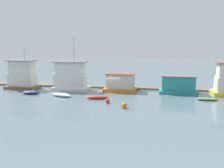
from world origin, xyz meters
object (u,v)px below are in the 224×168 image
(dinghy_green, at_px, (207,99))
(buoy_red, at_px, (108,101))
(dinghy_navy, at_px, (31,92))
(dinghy_red, at_px, (97,97))
(houseboat_brown, at_px, (22,76))
(dinghy_white, at_px, (61,95))
(houseboat_orange, at_px, (121,83))
(houseboat_teal, at_px, (178,85))
(houseboat_white, at_px, (71,77))
(buoy_orange, at_px, (124,105))

(dinghy_green, height_order, buoy_red, buoy_red)
(dinghy_navy, xyz_separation_m, dinghy_green, (27.46, 0.39, -0.09))
(dinghy_red, bearing_deg, houseboat_brown, 158.03)
(buoy_red, bearing_deg, dinghy_white, 159.19)
(dinghy_green, bearing_deg, buoy_red, -162.32)
(dinghy_navy, xyz_separation_m, dinghy_red, (11.52, -1.54, -0.02))
(buoy_red, bearing_deg, houseboat_orange, 87.70)
(houseboat_teal, height_order, dinghy_green, houseboat_teal)
(dinghy_navy, relative_size, buoy_red, 5.22)
(dinghy_white, bearing_deg, houseboat_orange, 37.93)
(dinghy_white, relative_size, buoy_red, 6.45)
(houseboat_white, height_order, buoy_orange, houseboat_white)
(dinghy_white, bearing_deg, buoy_red, -20.81)
(houseboat_orange, height_order, dinghy_navy, houseboat_orange)
(houseboat_brown, xyz_separation_m, dinghy_green, (31.68, -4.42, -2.10))
(dinghy_white, distance_m, buoy_red, 8.50)
(houseboat_brown, relative_size, houseboat_white, 0.80)
(dinghy_white, distance_m, buoy_orange, 11.79)
(dinghy_navy, bearing_deg, houseboat_brown, 131.27)
(houseboat_orange, relative_size, dinghy_red, 1.59)
(houseboat_brown, bearing_deg, dinghy_green, -7.95)
(houseboat_white, relative_size, dinghy_red, 2.60)
(dinghy_white, bearing_deg, buoy_orange, -26.37)
(dinghy_navy, xyz_separation_m, buoy_orange, (16.22, -6.24, 0.06))
(buoy_orange, bearing_deg, houseboat_orange, 100.77)
(houseboat_white, height_order, houseboat_teal, houseboat_white)
(dinghy_green, bearing_deg, houseboat_white, 168.82)
(houseboat_white, distance_m, buoy_orange, 15.79)
(dinghy_white, relative_size, buoy_orange, 5.55)
(houseboat_orange, bearing_deg, dinghy_green, -20.73)
(houseboat_white, relative_size, houseboat_teal, 1.49)
(houseboat_brown, xyz_separation_m, houseboat_teal, (27.89, 0.56, -0.91))
(houseboat_brown, relative_size, dinghy_green, 2.46)
(dinghy_navy, relative_size, dinghy_red, 0.86)
(houseboat_teal, relative_size, dinghy_navy, 2.03)
(dinghy_navy, distance_m, buoy_orange, 17.38)
(houseboat_teal, bearing_deg, buoy_red, -136.97)
(houseboat_orange, relative_size, buoy_red, 9.67)
(houseboat_orange, relative_size, dinghy_navy, 1.85)
(dinghy_navy, xyz_separation_m, dinghy_white, (5.65, -1.01, -0.01))
(dinghy_red, xyz_separation_m, dinghy_green, (15.93, 1.93, -0.07))
(houseboat_teal, bearing_deg, dinghy_green, -52.72)
(buoy_orange, bearing_deg, dinghy_red, 134.93)
(houseboat_orange, height_order, buoy_red, houseboat_orange)
(houseboat_teal, height_order, buoy_orange, houseboat_teal)
(houseboat_orange, bearing_deg, dinghy_navy, -158.58)
(houseboat_teal, xyz_separation_m, buoy_orange, (-7.45, -11.61, -1.04))
(houseboat_white, height_order, dinghy_white, houseboat_white)
(dinghy_white, bearing_deg, dinghy_red, -5.19)
(houseboat_teal, bearing_deg, buoy_orange, -122.69)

